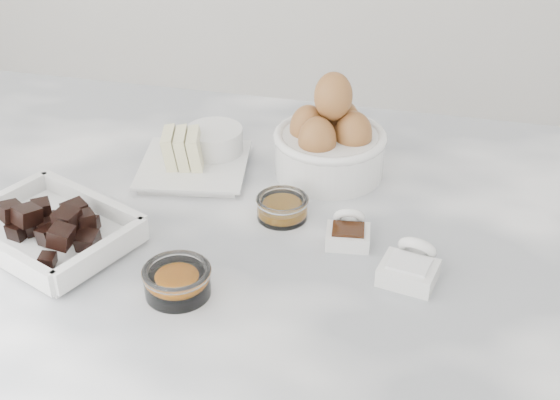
{
  "coord_description": "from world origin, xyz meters",
  "views": [
    {
      "loc": [
        0.21,
        -0.75,
        1.48
      ],
      "look_at": [
        0.02,
        0.03,
        0.98
      ],
      "focal_mm": 50.0,
      "sensor_mm": 36.0,
      "label": 1
    }
  ],
  "objects_px": {
    "sugar_ramekin": "(214,143)",
    "egg_bowl": "(330,142)",
    "butter_plate": "(192,160)",
    "salt_spoon": "(411,266)",
    "chocolate_dish": "(49,226)",
    "honey_bowl": "(282,207)",
    "vanilla_spoon": "(348,231)",
    "zest_bowl": "(177,280)"
  },
  "relations": [
    {
      "from": "zest_bowl",
      "to": "vanilla_spoon",
      "type": "xyz_separation_m",
      "value": [
        0.17,
        0.14,
        -0.0
      ]
    },
    {
      "from": "salt_spoon",
      "to": "vanilla_spoon",
      "type": "bearing_deg",
      "value": 145.31
    },
    {
      "from": "chocolate_dish",
      "to": "egg_bowl",
      "type": "height_order",
      "value": "egg_bowl"
    },
    {
      "from": "chocolate_dish",
      "to": "butter_plate",
      "type": "bearing_deg",
      "value": 60.88
    },
    {
      "from": "zest_bowl",
      "to": "butter_plate",
      "type": "bearing_deg",
      "value": 105.42
    },
    {
      "from": "honey_bowl",
      "to": "vanilla_spoon",
      "type": "height_order",
      "value": "vanilla_spoon"
    },
    {
      "from": "zest_bowl",
      "to": "vanilla_spoon",
      "type": "distance_m",
      "value": 0.22
    },
    {
      "from": "sugar_ramekin",
      "to": "honey_bowl",
      "type": "relative_size",
      "value": 1.2
    },
    {
      "from": "salt_spoon",
      "to": "butter_plate",
      "type": "bearing_deg",
      "value": 151.81
    },
    {
      "from": "salt_spoon",
      "to": "chocolate_dish",
      "type": "bearing_deg",
      "value": -176.01
    },
    {
      "from": "vanilla_spoon",
      "to": "salt_spoon",
      "type": "distance_m",
      "value": 0.1
    },
    {
      "from": "salt_spoon",
      "to": "sugar_ramekin",
      "type": "bearing_deg",
      "value": 144.5
    },
    {
      "from": "chocolate_dish",
      "to": "zest_bowl",
      "type": "distance_m",
      "value": 0.19
    },
    {
      "from": "butter_plate",
      "to": "honey_bowl",
      "type": "xyz_separation_m",
      "value": [
        0.15,
        -0.08,
        -0.0
      ]
    },
    {
      "from": "butter_plate",
      "to": "salt_spoon",
      "type": "distance_m",
      "value": 0.36
    },
    {
      "from": "sugar_ramekin",
      "to": "salt_spoon",
      "type": "distance_m",
      "value": 0.36
    },
    {
      "from": "butter_plate",
      "to": "honey_bowl",
      "type": "distance_m",
      "value": 0.17
    },
    {
      "from": "honey_bowl",
      "to": "salt_spoon",
      "type": "distance_m",
      "value": 0.19
    },
    {
      "from": "butter_plate",
      "to": "vanilla_spoon",
      "type": "xyz_separation_m",
      "value": [
        0.24,
        -0.11,
        -0.01
      ]
    },
    {
      "from": "chocolate_dish",
      "to": "butter_plate",
      "type": "height_order",
      "value": "butter_plate"
    },
    {
      "from": "vanilla_spoon",
      "to": "zest_bowl",
      "type": "bearing_deg",
      "value": -139.22
    },
    {
      "from": "sugar_ramekin",
      "to": "vanilla_spoon",
      "type": "distance_m",
      "value": 0.27
    },
    {
      "from": "egg_bowl",
      "to": "vanilla_spoon",
      "type": "xyz_separation_m",
      "value": [
        0.05,
        -0.16,
        -0.03
      ]
    },
    {
      "from": "sugar_ramekin",
      "to": "chocolate_dish",
      "type": "bearing_deg",
      "value": -118.36
    },
    {
      "from": "egg_bowl",
      "to": "vanilla_spoon",
      "type": "height_order",
      "value": "egg_bowl"
    },
    {
      "from": "sugar_ramekin",
      "to": "egg_bowl",
      "type": "xyz_separation_m",
      "value": [
        0.17,
        0.0,
        0.02
      ]
    },
    {
      "from": "chocolate_dish",
      "to": "salt_spoon",
      "type": "bearing_deg",
      "value": 3.99
    },
    {
      "from": "chocolate_dish",
      "to": "salt_spoon",
      "type": "distance_m",
      "value": 0.43
    },
    {
      "from": "chocolate_dish",
      "to": "sugar_ramekin",
      "type": "xyz_separation_m",
      "value": [
        0.13,
        0.24,
        0.0
      ]
    },
    {
      "from": "butter_plate",
      "to": "egg_bowl",
      "type": "bearing_deg",
      "value": 12.92
    },
    {
      "from": "honey_bowl",
      "to": "butter_plate",
      "type": "bearing_deg",
      "value": 150.73
    },
    {
      "from": "chocolate_dish",
      "to": "zest_bowl",
      "type": "relative_size",
      "value": 3.09
    },
    {
      "from": "sugar_ramekin",
      "to": "salt_spoon",
      "type": "height_order",
      "value": "sugar_ramekin"
    },
    {
      "from": "butter_plate",
      "to": "sugar_ramekin",
      "type": "distance_m",
      "value": 0.05
    },
    {
      "from": "chocolate_dish",
      "to": "zest_bowl",
      "type": "xyz_separation_m",
      "value": [
        0.18,
        -0.06,
        -0.0
      ]
    },
    {
      "from": "chocolate_dish",
      "to": "sugar_ramekin",
      "type": "bearing_deg",
      "value": 61.64
    },
    {
      "from": "chocolate_dish",
      "to": "vanilla_spoon",
      "type": "xyz_separation_m",
      "value": [
        0.35,
        0.08,
        -0.01
      ]
    },
    {
      "from": "chocolate_dish",
      "to": "vanilla_spoon",
      "type": "bearing_deg",
      "value": 13.71
    },
    {
      "from": "chocolate_dish",
      "to": "egg_bowl",
      "type": "relative_size",
      "value": 1.53
    },
    {
      "from": "vanilla_spoon",
      "to": "salt_spoon",
      "type": "bearing_deg",
      "value": -34.69
    },
    {
      "from": "chocolate_dish",
      "to": "salt_spoon",
      "type": "xyz_separation_m",
      "value": [
        0.43,
        0.03,
        -0.01
      ]
    },
    {
      "from": "egg_bowl",
      "to": "sugar_ramekin",
      "type": "bearing_deg",
      "value": -179.96
    }
  ]
}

